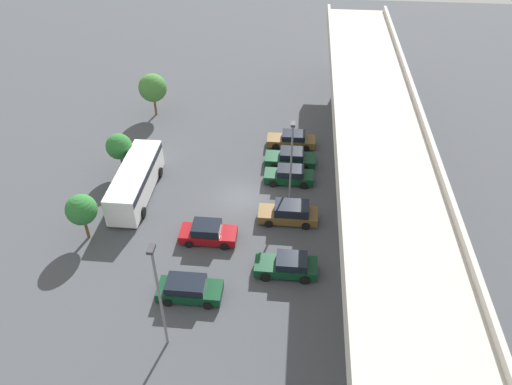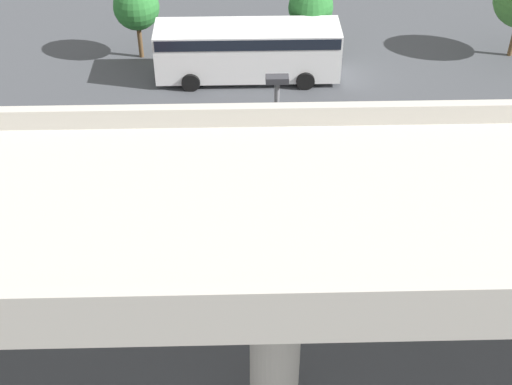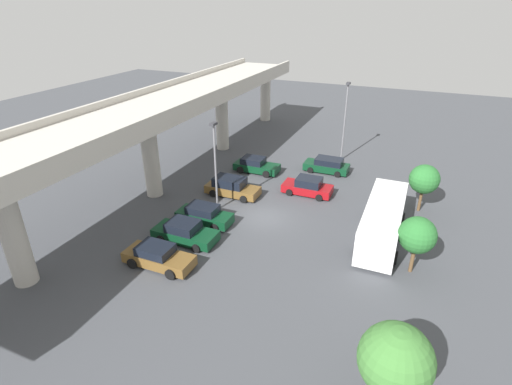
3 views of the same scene
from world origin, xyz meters
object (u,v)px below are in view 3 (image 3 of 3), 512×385
parked_car_6 (327,165)px  parked_car_5 (256,165)px  lamp_post_mid_lot (215,160)px  parked_car_3 (232,187)px  shuttle_bus (383,219)px  tree_front_right (424,179)px  parked_car_1 (185,232)px  parked_car_2 (204,215)px  parked_car_0 (158,256)px  lamp_post_near_aisle (345,116)px  tree_front_centre (417,235)px  tree_front_left (396,360)px  parked_car_4 (308,187)px

parked_car_6 → parked_car_5: bearing=23.2°
parked_car_6 → lamp_post_mid_lot: (-11.36, 6.37, 3.66)m
parked_car_3 → parked_car_6: size_ratio=1.08×
shuttle_bus → tree_front_right: tree_front_right is taller
parked_car_1 → parked_car_2: size_ratio=1.07×
parked_car_0 → tree_front_right: size_ratio=1.18×
lamp_post_near_aisle → tree_front_right: (-8.86, -8.33, -2.01)m
parked_car_2 → lamp_post_mid_lot: bearing=92.8°
parked_car_0 → shuttle_bus: size_ratio=0.52×
parked_car_6 → tree_front_centre: (-13.91, -8.90, 2.00)m
parked_car_1 → shuttle_bus: size_ratio=0.51×
tree_front_right → parked_car_2: bearing=119.8°
parked_car_1 → parked_car_3: bearing=91.3°
tree_front_left → tree_front_centre: 10.73m
parked_car_0 → tree_front_left: size_ratio=1.01×
parked_car_0 → parked_car_5: (16.88, 0.30, -0.00)m
parked_car_6 → parked_car_4: bearing=86.5°
tree_front_left → tree_front_centre: tree_front_left is taller
tree_front_left → tree_front_right: tree_front_left is taller
tree_front_centre → shuttle_bus: bearing=34.9°
parked_car_1 → lamp_post_mid_lot: size_ratio=0.63×
parked_car_4 → parked_car_5: 6.82m
parked_car_1 → parked_car_5: 13.66m
parked_car_3 → lamp_post_near_aisle: bearing=60.2°
parked_car_3 → parked_car_1: bearing=-88.7°
tree_front_right → shuttle_bus: bearing=157.5°
parked_car_1 → tree_front_right: tree_front_right is taller
parked_car_2 → shuttle_bus: (3.08, -12.87, 0.93)m
parked_car_5 → tree_front_left: (-21.82, -15.15, 2.47)m
parked_car_2 → tree_front_left: bearing=-36.3°
parked_car_2 → parked_car_5: parked_car_2 is taller
parked_car_3 → tree_front_left: bearing=-47.0°
shuttle_bus → lamp_post_near_aisle: 15.98m
parked_car_3 → tree_front_centre: tree_front_centre is taller
parked_car_3 → tree_front_right: bearing=12.7°
parked_car_2 → tree_front_centre: tree_front_centre is taller
parked_car_4 → tree_front_left: 21.12m
parked_car_4 → parked_car_5: (2.84, 6.20, -0.02)m
parked_car_2 → lamp_post_mid_lot: lamp_post_mid_lot is taller
parked_car_4 → tree_front_left: (-18.98, -8.95, 2.45)m
parked_car_6 → shuttle_bus: bearing=121.9°
tree_front_centre → parked_car_5: bearing=54.3°
parked_car_6 → tree_front_centre: size_ratio=1.13×
parked_car_0 → tree_front_right: 21.21m
parked_car_6 → lamp_post_mid_lot: bearing=60.7°
parked_car_2 → parked_car_5: 10.92m
parked_car_4 → parked_car_5: parked_car_4 is taller
lamp_post_mid_lot → parked_car_1: bearing=-178.8°
parked_car_2 → tree_front_centre: 15.28m
parked_car_0 → tree_front_right: tree_front_right is taller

